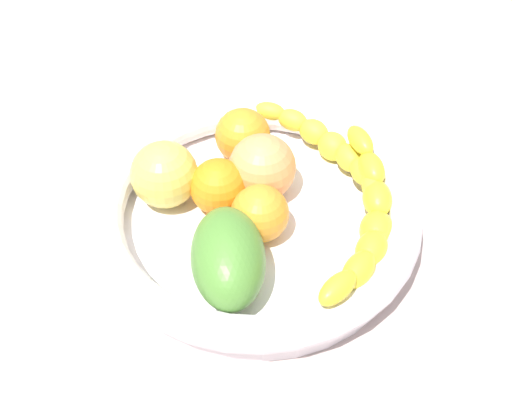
{
  "coord_description": "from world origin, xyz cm",
  "views": [
    {
      "loc": [
        -46.53,
        -7.6,
        56.32
      ],
      "look_at": [
        0.0,
        0.0,
        8.06
      ],
      "focal_mm": 45.23,
      "sensor_mm": 36.0,
      "label": 1
    }
  ],
  "objects_px": {
    "orange_front": "(218,187)",
    "orange_mid_right": "(243,136)",
    "fruit_bowl": "(256,213)",
    "banana_draped_left": "(328,145)",
    "mango_green": "(228,258)",
    "orange_mid_left": "(260,213)",
    "banana_draped_right": "(368,220)",
    "apple_yellow": "(164,174)",
    "peach_blush": "(258,167)"
  },
  "relations": [
    {
      "from": "orange_front",
      "to": "orange_mid_right",
      "type": "relative_size",
      "value": 0.95
    },
    {
      "from": "fruit_bowl",
      "to": "banana_draped_left",
      "type": "relative_size",
      "value": 2.14
    },
    {
      "from": "orange_mid_right",
      "to": "mango_green",
      "type": "height_order",
      "value": "mango_green"
    },
    {
      "from": "orange_mid_left",
      "to": "orange_front",
      "type": "bearing_deg",
      "value": 57.91
    },
    {
      "from": "banana_draped_right",
      "to": "apple_yellow",
      "type": "height_order",
      "value": "apple_yellow"
    },
    {
      "from": "apple_yellow",
      "to": "fruit_bowl",
      "type": "bearing_deg",
      "value": -97.85
    },
    {
      "from": "banana_draped_left",
      "to": "mango_green",
      "type": "bearing_deg",
      "value": 157.46
    },
    {
      "from": "orange_mid_right",
      "to": "peach_blush",
      "type": "xyz_separation_m",
      "value": [
        -0.05,
        -0.03,
        0.0
      ]
    },
    {
      "from": "orange_mid_right",
      "to": "mango_green",
      "type": "xyz_separation_m",
      "value": [
        -0.18,
        -0.02,
        0.0
      ]
    },
    {
      "from": "orange_mid_left",
      "to": "peach_blush",
      "type": "relative_size",
      "value": 0.82
    },
    {
      "from": "orange_mid_right",
      "to": "orange_mid_left",
      "type": "bearing_deg",
      "value": -161.67
    },
    {
      "from": "orange_mid_left",
      "to": "mango_green",
      "type": "xyz_separation_m",
      "value": [
        -0.07,
        0.02,
        0.01
      ]
    },
    {
      "from": "fruit_bowl",
      "to": "apple_yellow",
      "type": "relative_size",
      "value": 4.75
    },
    {
      "from": "banana_draped_left",
      "to": "orange_front",
      "type": "xyz_separation_m",
      "value": [
        -0.1,
        0.11,
        0.01
      ]
    },
    {
      "from": "fruit_bowl",
      "to": "orange_front",
      "type": "height_order",
      "value": "orange_front"
    },
    {
      "from": "orange_front",
      "to": "orange_mid_right",
      "type": "height_order",
      "value": "orange_mid_right"
    },
    {
      "from": "fruit_bowl",
      "to": "mango_green",
      "type": "distance_m",
      "value": 0.09
    },
    {
      "from": "mango_green",
      "to": "orange_front",
      "type": "bearing_deg",
      "value": 16.95
    },
    {
      "from": "banana_draped_right",
      "to": "peach_blush",
      "type": "bearing_deg",
      "value": 66.31
    },
    {
      "from": "peach_blush",
      "to": "orange_mid_left",
      "type": "bearing_deg",
      "value": -169.03
    },
    {
      "from": "banana_draped_left",
      "to": "banana_draped_right",
      "type": "xyz_separation_m",
      "value": [
        -0.12,
        -0.05,
        0.01
      ]
    },
    {
      "from": "banana_draped_right",
      "to": "peach_blush",
      "type": "height_order",
      "value": "peach_blush"
    },
    {
      "from": "banana_draped_left",
      "to": "apple_yellow",
      "type": "relative_size",
      "value": 2.22
    },
    {
      "from": "orange_front",
      "to": "orange_mid_left",
      "type": "xyz_separation_m",
      "value": [
        -0.03,
        -0.05,
        -0.0
      ]
    },
    {
      "from": "orange_front",
      "to": "mango_green",
      "type": "height_order",
      "value": "mango_green"
    },
    {
      "from": "orange_mid_left",
      "to": "peach_blush",
      "type": "distance_m",
      "value": 0.06
    },
    {
      "from": "banana_draped_right",
      "to": "orange_mid_right",
      "type": "distance_m",
      "value": 0.18
    },
    {
      "from": "orange_mid_left",
      "to": "mango_green",
      "type": "bearing_deg",
      "value": 163.08
    },
    {
      "from": "banana_draped_left",
      "to": "peach_blush",
      "type": "distance_m",
      "value": 0.1
    },
    {
      "from": "peach_blush",
      "to": "mango_green",
      "type": "distance_m",
      "value": 0.13
    },
    {
      "from": "fruit_bowl",
      "to": "orange_mid_left",
      "type": "bearing_deg",
      "value": -160.05
    },
    {
      "from": "peach_blush",
      "to": "apple_yellow",
      "type": "xyz_separation_m",
      "value": [
        -0.03,
        0.1,
        -0.0
      ]
    },
    {
      "from": "apple_yellow",
      "to": "orange_front",
      "type": "bearing_deg",
      "value": -92.91
    },
    {
      "from": "fruit_bowl",
      "to": "orange_mid_right",
      "type": "bearing_deg",
      "value": 17.99
    },
    {
      "from": "mango_green",
      "to": "banana_draped_left",
      "type": "bearing_deg",
      "value": -22.54
    },
    {
      "from": "banana_draped_right",
      "to": "mango_green",
      "type": "relative_size",
      "value": 2.21
    },
    {
      "from": "banana_draped_right",
      "to": "orange_mid_left",
      "type": "height_order",
      "value": "orange_mid_left"
    },
    {
      "from": "orange_mid_right",
      "to": "banana_draped_left",
      "type": "bearing_deg",
      "value": -84.48
    },
    {
      "from": "orange_front",
      "to": "orange_mid_left",
      "type": "height_order",
      "value": "same"
    },
    {
      "from": "orange_mid_right",
      "to": "orange_front",
      "type": "bearing_deg",
      "value": 172.57
    },
    {
      "from": "banana_draped_left",
      "to": "orange_front",
      "type": "distance_m",
      "value": 0.15
    },
    {
      "from": "mango_green",
      "to": "peach_blush",
      "type": "bearing_deg",
      "value": -3.62
    },
    {
      "from": "banana_draped_right",
      "to": "peach_blush",
      "type": "distance_m",
      "value": 0.13
    },
    {
      "from": "fruit_bowl",
      "to": "orange_front",
      "type": "bearing_deg",
      "value": 75.44
    },
    {
      "from": "orange_front",
      "to": "fruit_bowl",
      "type": "bearing_deg",
      "value": -104.56
    },
    {
      "from": "fruit_bowl",
      "to": "peach_blush",
      "type": "xyz_separation_m",
      "value": [
        0.04,
        0.0,
        0.03
      ]
    },
    {
      "from": "orange_mid_left",
      "to": "peach_blush",
      "type": "bearing_deg",
      "value": 10.97
    },
    {
      "from": "mango_green",
      "to": "apple_yellow",
      "type": "xyz_separation_m",
      "value": [
        0.1,
        0.09,
        0.0
      ]
    },
    {
      "from": "fruit_bowl",
      "to": "peach_blush",
      "type": "bearing_deg",
      "value": 6.39
    },
    {
      "from": "banana_draped_right",
      "to": "apple_yellow",
      "type": "distance_m",
      "value": 0.22
    }
  ]
}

